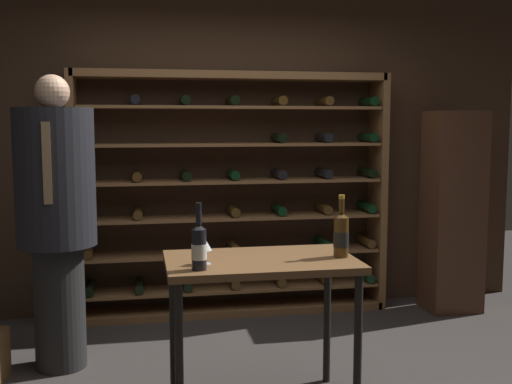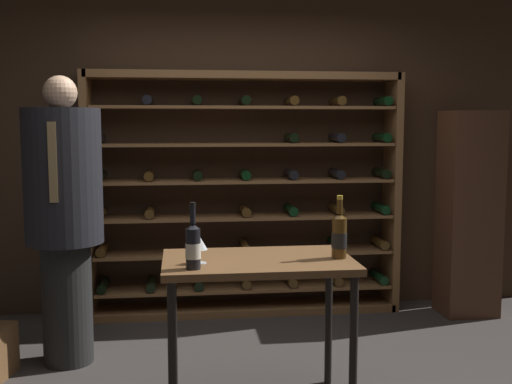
{
  "view_description": "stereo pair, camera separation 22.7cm",
  "coord_description": "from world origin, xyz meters",
  "px_view_note": "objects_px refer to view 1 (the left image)",
  "views": [
    {
      "loc": [
        -0.68,
        -3.31,
        1.58
      ],
      "look_at": [
        -0.02,
        0.18,
        1.19
      ],
      "focal_mm": 43.36,
      "sensor_mm": 36.0,
      "label": 1
    },
    {
      "loc": [
        -0.45,
        -3.35,
        1.58
      ],
      "look_at": [
        -0.02,
        0.18,
        1.19
      ],
      "focal_mm": 43.36,
      "sensor_mm": 36.0,
      "label": 2
    }
  ],
  "objects_px": {
    "person_guest_blue_shirt": "(56,210)",
    "wine_bottle_green_slim": "(199,246)",
    "wine_rack": "(235,196)",
    "tasting_table": "(261,277)",
    "wine_bottle_red_label": "(341,235)",
    "wine_glass_stemmed_right": "(204,245)",
    "display_cabinet": "(453,212)"
  },
  "relations": [
    {
      "from": "wine_bottle_green_slim",
      "to": "wine_bottle_red_label",
      "type": "bearing_deg",
      "value": 11.24
    },
    {
      "from": "wine_bottle_green_slim",
      "to": "person_guest_blue_shirt",
      "type": "bearing_deg",
      "value": 128.63
    },
    {
      "from": "display_cabinet",
      "to": "wine_rack",
      "type": "bearing_deg",
      "value": 172.07
    },
    {
      "from": "wine_rack",
      "to": "wine_bottle_green_slim",
      "type": "xyz_separation_m",
      "value": [
        -0.49,
        -1.96,
        -0.02
      ]
    },
    {
      "from": "display_cabinet",
      "to": "wine_bottle_red_label",
      "type": "height_order",
      "value": "display_cabinet"
    },
    {
      "from": "person_guest_blue_shirt",
      "to": "wine_rack",
      "type": "bearing_deg",
      "value": 33.39
    },
    {
      "from": "display_cabinet",
      "to": "wine_bottle_red_label",
      "type": "xyz_separation_m",
      "value": [
        -1.5,
        -1.55,
        0.13
      ]
    },
    {
      "from": "person_guest_blue_shirt",
      "to": "wine_bottle_red_label",
      "type": "relative_size",
      "value": 5.47
    },
    {
      "from": "wine_rack",
      "to": "wine_bottle_green_slim",
      "type": "relative_size",
      "value": 7.59
    },
    {
      "from": "wine_rack",
      "to": "person_guest_blue_shirt",
      "type": "bearing_deg",
      "value": -144.03
    },
    {
      "from": "wine_bottle_red_label",
      "to": "wine_glass_stemmed_right",
      "type": "height_order",
      "value": "wine_bottle_red_label"
    },
    {
      "from": "tasting_table",
      "to": "wine_bottle_green_slim",
      "type": "bearing_deg",
      "value": -150.37
    },
    {
      "from": "tasting_table",
      "to": "wine_glass_stemmed_right",
      "type": "distance_m",
      "value": 0.39
    },
    {
      "from": "wine_rack",
      "to": "tasting_table",
      "type": "bearing_deg",
      "value": -94.23
    },
    {
      "from": "tasting_table",
      "to": "display_cabinet",
      "type": "bearing_deg",
      "value": 37.69
    },
    {
      "from": "display_cabinet",
      "to": "wine_glass_stemmed_right",
      "type": "xyz_separation_m",
      "value": [
        -2.26,
        -1.59,
        0.11
      ]
    },
    {
      "from": "person_guest_blue_shirt",
      "to": "tasting_table",
      "type": "bearing_deg",
      "value": -37.46
    },
    {
      "from": "wine_bottle_green_slim",
      "to": "wine_bottle_red_label",
      "type": "xyz_separation_m",
      "value": [
        0.8,
        0.16,
        0.01
      ]
    },
    {
      "from": "person_guest_blue_shirt",
      "to": "wine_bottle_green_slim",
      "type": "bearing_deg",
      "value": -53.94
    },
    {
      "from": "wine_rack",
      "to": "display_cabinet",
      "type": "height_order",
      "value": "wine_rack"
    },
    {
      "from": "wine_rack",
      "to": "wine_bottle_green_slim",
      "type": "distance_m",
      "value": 2.02
    },
    {
      "from": "wine_bottle_red_label",
      "to": "wine_glass_stemmed_right",
      "type": "xyz_separation_m",
      "value": [
        -0.76,
        -0.04,
        -0.02
      ]
    },
    {
      "from": "wine_rack",
      "to": "wine_glass_stemmed_right",
      "type": "relative_size",
      "value": 17.85
    },
    {
      "from": "wine_rack",
      "to": "tasting_table",
      "type": "distance_m",
      "value": 1.78
    },
    {
      "from": "wine_bottle_green_slim",
      "to": "wine_bottle_red_label",
      "type": "relative_size",
      "value": 0.99
    },
    {
      "from": "tasting_table",
      "to": "wine_bottle_green_slim",
      "type": "xyz_separation_m",
      "value": [
        -0.36,
        -0.2,
        0.22
      ]
    },
    {
      "from": "person_guest_blue_shirt",
      "to": "wine_bottle_green_slim",
      "type": "distance_m",
      "value": 1.3
    },
    {
      "from": "wine_bottle_green_slim",
      "to": "wine_glass_stemmed_right",
      "type": "distance_m",
      "value": 0.13
    },
    {
      "from": "tasting_table",
      "to": "person_guest_blue_shirt",
      "type": "relative_size",
      "value": 0.55
    },
    {
      "from": "wine_rack",
      "to": "wine_bottle_red_label",
      "type": "bearing_deg",
      "value": -80.15
    },
    {
      "from": "display_cabinet",
      "to": "wine_glass_stemmed_right",
      "type": "bearing_deg",
      "value": -144.96
    },
    {
      "from": "wine_bottle_red_label",
      "to": "wine_glass_stemmed_right",
      "type": "distance_m",
      "value": 0.76
    }
  ]
}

